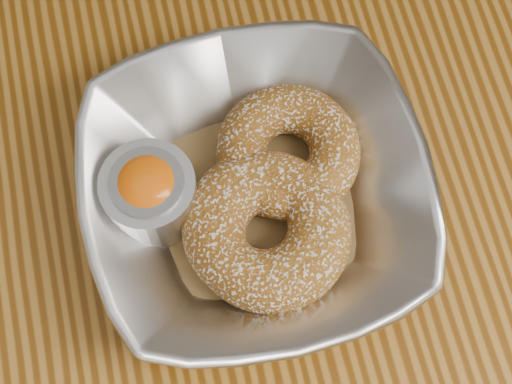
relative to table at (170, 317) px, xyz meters
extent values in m
cube|color=brown|center=(0.00, 0.00, 0.08)|extent=(1.20, 0.80, 0.04)
imported|color=silver|center=(0.08, 0.04, 0.13)|extent=(0.22, 0.22, 0.05)
cube|color=brown|center=(0.08, 0.04, 0.11)|extent=(0.20, 0.20, 0.00)
torus|color=brown|center=(0.10, 0.06, 0.13)|extent=(0.10, 0.10, 0.03)
torus|color=brown|center=(0.08, 0.01, 0.13)|extent=(0.14, 0.14, 0.04)
torus|color=brown|center=(0.08, 0.01, 0.13)|extent=(0.11, 0.11, 0.04)
cylinder|color=silver|center=(0.01, 0.05, 0.13)|extent=(0.06, 0.06, 0.04)
cylinder|color=gray|center=(0.01, 0.05, 0.13)|extent=(0.05, 0.05, 0.04)
ellipsoid|color=#FF6407|center=(0.01, 0.05, 0.15)|extent=(0.04, 0.04, 0.03)
camera|label=1|loc=(0.04, -0.13, 0.59)|focal=55.00mm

